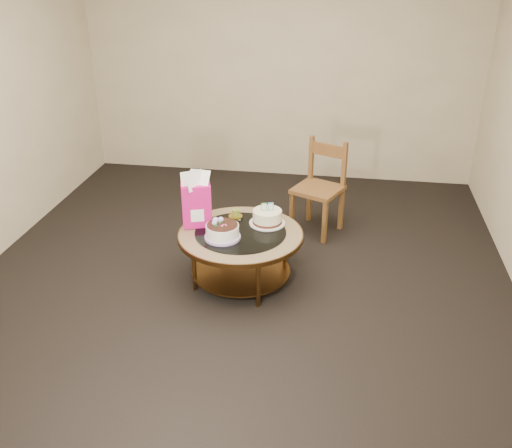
% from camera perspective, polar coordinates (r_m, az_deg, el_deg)
% --- Properties ---
extents(ground, '(5.00, 5.00, 0.00)m').
position_cam_1_polar(ground, '(4.82, -1.49, -5.64)').
color(ground, black).
rests_on(ground, ground).
extents(room_walls, '(4.52, 5.02, 2.61)m').
position_cam_1_polar(room_walls, '(4.21, -1.74, 12.42)').
color(room_walls, beige).
rests_on(room_walls, ground).
extents(coffee_table, '(1.02, 1.02, 0.46)m').
position_cam_1_polar(coffee_table, '(4.63, -1.55, -1.68)').
color(coffee_table, brown).
rests_on(coffee_table, ground).
extents(decorated_cake, '(0.28, 0.28, 0.17)m').
position_cam_1_polar(decorated_cake, '(4.48, -3.39, -0.80)').
color(decorated_cake, '#BC9BDC').
rests_on(decorated_cake, coffee_table).
extents(cream_cake, '(0.30, 0.30, 0.19)m').
position_cam_1_polar(cream_cake, '(4.71, 1.13, 0.68)').
color(cream_cake, white).
rests_on(cream_cake, coffee_table).
extents(gift_bag, '(0.26, 0.22, 0.47)m').
position_cam_1_polar(gift_bag, '(4.63, -6.00, 2.44)').
color(gift_bag, '#D4146C').
rests_on(gift_bag, coffee_table).
extents(pillar_candle, '(0.12, 0.12, 0.09)m').
position_cam_1_polar(pillar_candle, '(4.82, -2.06, 0.92)').
color(pillar_candle, '#D8B659').
rests_on(pillar_candle, coffee_table).
extents(dining_chair, '(0.54, 0.54, 0.89)m').
position_cam_1_polar(dining_chair, '(5.49, 6.39, 3.68)').
color(dining_chair, brown).
rests_on(dining_chair, ground).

